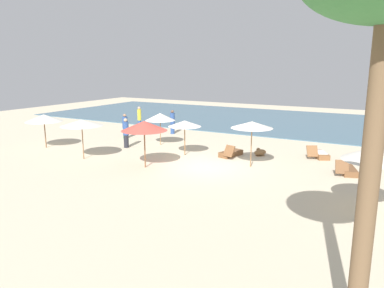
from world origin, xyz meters
The scene contains 17 objects.
ground_plane centered at (0.00, 0.00, 0.00)m, with size 60.00×60.00×0.00m, color beige.
ocean_water centered at (0.00, 17.00, 0.03)m, with size 48.00×16.00×0.06m, color #476B7F.
umbrella_0 centered at (2.09, 1.24, 2.12)m, with size 2.05×2.05×2.29m.
umbrella_1 centered at (-2.44, -1.40, 2.09)m, with size 2.25×2.25×2.33m.
umbrella_3 centered at (-10.42, -0.74, 1.83)m, with size 2.20×2.20×2.05m.
umbrella_4 centered at (-6.35, -1.65, 1.97)m, with size 2.24×2.24×2.14m.
umbrella_5 centered at (7.70, -2.16, 2.06)m, with size 2.21×2.21×2.31m.
umbrella_6 centered at (-2.01, 1.76, 1.80)m, with size 1.86×1.86×1.97m.
umbrella_7 centered at (-4.73, 3.36, 1.80)m, with size 1.89×1.89×2.03m.
lounger_0 centered at (0.36, 2.76, 0.17)m, with size 0.99×1.74×0.74m.
lounger_2 centered at (6.45, 2.33, 0.17)m, with size 1.05×1.73×0.75m.
lounger_3 centered at (4.72, 4.89, 0.18)m, with size 1.28×1.74×0.73m.
person_0 centered at (-8.04, 3.93, 0.86)m, with size 0.38×0.38×1.71m.
person_1 centered at (-6.13, 1.68, 0.92)m, with size 0.38×0.38×1.81m.
person_2 centered at (-6.13, 7.01, 0.88)m, with size 0.48×0.48×1.75m.
person_3 centered at (-9.08, 6.92, 0.97)m, with size 0.37×0.37×1.86m.
dog centered at (1.73, 3.68, 0.20)m, with size 0.72×0.81×0.39m.
Camera 1 is at (8.13, -15.57, 4.95)m, focal length 34.33 mm.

